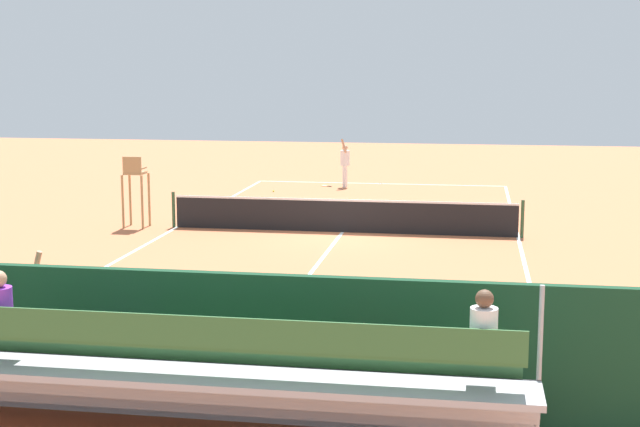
{
  "coord_description": "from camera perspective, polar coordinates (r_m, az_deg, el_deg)",
  "views": [
    {
      "loc": [
        -3.67,
        26.09,
        4.88
      ],
      "look_at": [
        0.0,
        4.0,
        1.2
      ],
      "focal_mm": 51.79,
      "sensor_mm": 36.0,
      "label": 1
    }
  ],
  "objects": [
    {
      "name": "line_judge",
      "position": [
        15.37,
        -17.49,
        -5.67
      ],
      "size": [
        0.4,
        0.55,
        1.93
      ],
      "color": "#232328",
      "rests_on": "ground"
    },
    {
      "name": "umpire_chair",
      "position": [
        27.91,
        -11.37,
        1.81
      ],
      "size": [
        0.67,
        0.67,
        2.14
      ],
      "color": "#A88456",
      "rests_on": "ground"
    },
    {
      "name": "tennis_racket",
      "position": [
        36.78,
        0.31,
        1.73
      ],
      "size": [
        0.54,
        0.48,
        0.03
      ],
      "color": "black",
      "rests_on": "ground"
    },
    {
      "name": "courtside_bench",
      "position": [
        13.61,
        2.44,
        -9.18
      ],
      "size": [
        1.8,
        0.4,
        0.93
      ],
      "color": "#33383D",
      "rests_on": "ground"
    },
    {
      "name": "ground_plane",
      "position": [
        26.79,
        1.4,
        -1.16
      ],
      "size": [
        60.0,
        60.0,
        0.0
      ],
      "primitive_type": "plane",
      "color": "#CC7047"
    },
    {
      "name": "tennis_ball_far",
      "position": [
        35.16,
        -2.89,
        1.4
      ],
      "size": [
        0.07,
        0.07,
        0.07
      ],
      "primitive_type": "sphere",
      "color": "#CCDB33",
      "rests_on": "ground"
    },
    {
      "name": "tennis_net",
      "position": [
        26.71,
        1.41,
        -0.11
      ],
      "size": [
        10.3,
        0.1,
        1.07
      ],
      "color": "black",
      "rests_on": "ground"
    },
    {
      "name": "tennis_ball_near",
      "position": [
        32.84,
        1.89,
        0.84
      ],
      "size": [
        0.07,
        0.07,
        0.07
      ],
      "primitive_type": "sphere",
      "color": "#CCDB33",
      "rests_on": "ground"
    },
    {
      "name": "tennis_player",
      "position": [
        36.42,
        1.56,
        3.24
      ],
      "size": [
        0.39,
        0.54,
        1.93
      ],
      "color": "white",
      "rests_on": "ground"
    },
    {
      "name": "equipment_bag",
      "position": [
        14.03,
        -6.56,
        -10.3
      ],
      "size": [
        0.9,
        0.36,
        0.36
      ],
      "primitive_type": "cube",
      "color": "black",
      "rests_on": "ground"
    },
    {
      "name": "court_line_markings",
      "position": [
        26.83,
        1.41,
        -1.14
      ],
      "size": [
        10.1,
        22.2,
        0.01
      ],
      "color": "white",
      "rests_on": "ground"
    },
    {
      "name": "backdrop_wall",
      "position": [
        13.21,
        -7.18,
        -7.82
      ],
      "size": [
        18.0,
        0.16,
        2.0
      ],
      "primitive_type": "cube",
      "color": "#194228",
      "rests_on": "ground"
    },
    {
      "name": "bleacher_stand",
      "position": [
        12.02,
        -9.22,
        -9.97
      ],
      "size": [
        9.06,
        2.4,
        2.48
      ],
      "color": "#B2B2B7",
      "rests_on": "ground"
    }
  ]
}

